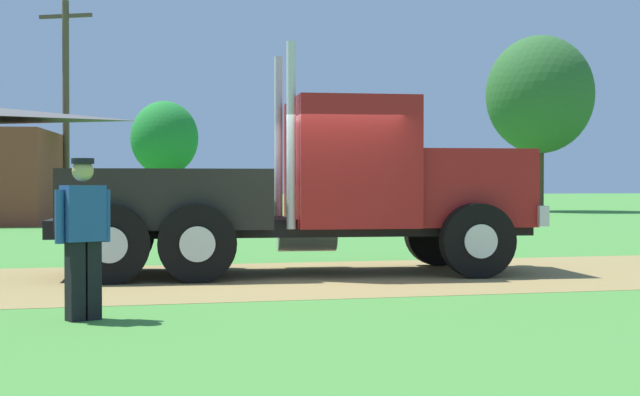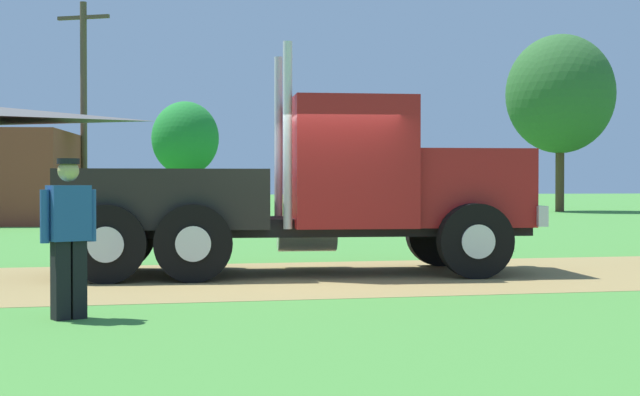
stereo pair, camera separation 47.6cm
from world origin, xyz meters
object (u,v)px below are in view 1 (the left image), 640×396
Objects in this scene: visitor_standing_near at (83,232)px; visitor_far_side at (466,208)px; truck_foreground_white at (310,192)px; utility_pole_far at (66,104)px.

visitor_standing_near is 1.02× the size of visitor_far_side.
utility_pole_far is at bearing 100.89° from truck_foreground_white.
utility_pole_far reaches higher than visitor_far_side.
visitor_standing_near is at bearing -88.15° from utility_pole_far.
visitor_standing_near is 11.91m from visitor_far_side.
utility_pole_far is (-0.88, 27.23, 3.57)m from visitor_standing_near.
truck_foreground_white is 0.92× the size of utility_pole_far.
truck_foreground_white is 23.47m from utility_pole_far.
truck_foreground_white reaches higher than visitor_far_side.
visitor_standing_near is (-3.52, -4.40, -0.38)m from truck_foreground_white.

